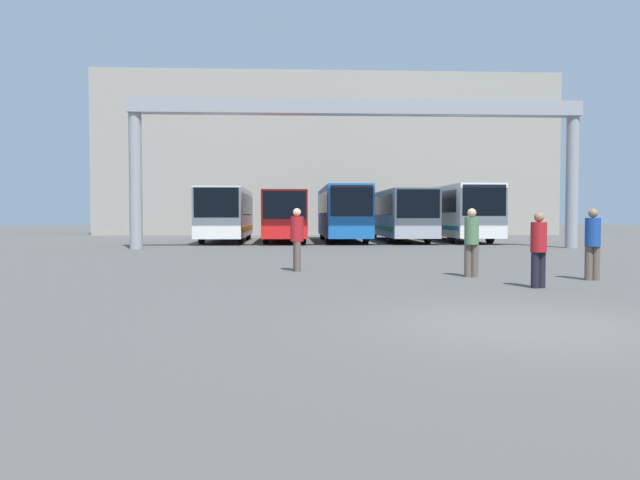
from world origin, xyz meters
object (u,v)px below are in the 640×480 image
(bus_slot_4, at_px, (456,210))
(pedestrian_mid_right, at_px, (539,248))
(pedestrian_near_left, at_px, (472,241))
(pedestrian_near_right, at_px, (593,242))
(bus_slot_0, at_px, (227,212))
(bus_slot_1, at_px, (285,213))
(pedestrian_far_center, at_px, (297,238))
(bus_slot_2, at_px, (342,211))
(bus_slot_3, at_px, (399,213))

(bus_slot_4, xyz_separation_m, pedestrian_mid_right, (-4.96, -24.80, -1.04))
(pedestrian_near_left, relative_size, pedestrian_near_right, 1.01)
(bus_slot_0, bearing_deg, pedestrian_near_left, -69.47)
(bus_slot_4, bearing_deg, pedestrian_mid_right, -101.31)
(pedestrian_mid_right, bearing_deg, bus_slot_1, -90.75)
(bus_slot_1, bearing_deg, bus_slot_0, 176.68)
(pedestrian_mid_right, xyz_separation_m, pedestrian_far_center, (-5.18, 4.35, 0.07))
(bus_slot_1, xyz_separation_m, bus_slot_2, (3.53, 0.25, 0.18))
(bus_slot_2, distance_m, bus_slot_3, 3.54)
(bus_slot_0, bearing_deg, bus_slot_4, -0.63)
(bus_slot_2, relative_size, pedestrian_far_center, 6.37)
(pedestrian_mid_right, relative_size, pedestrian_near_right, 0.94)
(pedestrian_far_center, bearing_deg, bus_slot_2, -16.91)
(bus_slot_2, bearing_deg, bus_slot_0, -179.65)
(bus_slot_1, height_order, bus_slot_3, bus_slot_3)
(pedestrian_near_left, xyz_separation_m, pedestrian_far_center, (-4.44, 1.88, 0.01))
(bus_slot_1, bearing_deg, bus_slot_4, 0.27)
(bus_slot_2, distance_m, pedestrian_near_right, 23.84)
(pedestrian_near_right, bearing_deg, bus_slot_3, -77.30)
(bus_slot_4, xyz_separation_m, pedestrian_near_left, (-5.70, -22.33, -0.98))
(bus_slot_2, relative_size, pedestrian_near_right, 6.51)
(bus_slot_4, distance_m, pedestrian_near_right, 23.48)
(bus_slot_0, bearing_deg, pedestrian_near_right, -64.59)
(pedestrian_near_left, height_order, pedestrian_near_right, pedestrian_near_left)
(bus_slot_3, xyz_separation_m, pedestrian_near_left, (-2.17, -22.72, -0.84))
(bus_slot_4, relative_size, pedestrian_near_left, 6.23)
(bus_slot_2, height_order, pedestrian_near_left, bus_slot_2)
(bus_slot_0, distance_m, pedestrian_near_right, 25.95)
(bus_slot_1, bearing_deg, pedestrian_far_center, -88.75)
(bus_slot_1, height_order, bus_slot_4, bus_slot_4)
(bus_slot_3, xyz_separation_m, bus_slot_4, (3.53, -0.39, 0.15))
(bus_slot_2, height_order, bus_slot_3, bus_slot_2)
(bus_slot_3, relative_size, bus_slot_4, 1.07)
(bus_slot_1, xyz_separation_m, pedestrian_near_left, (4.89, -22.28, -0.78))
(bus_slot_0, distance_m, bus_slot_2, 7.06)
(bus_slot_1, bearing_deg, pedestrian_mid_right, -77.19)
(pedestrian_near_left, distance_m, pedestrian_far_center, 4.83)
(bus_slot_2, bearing_deg, pedestrian_mid_right, -85.20)
(bus_slot_1, distance_m, bus_slot_2, 3.54)
(bus_slot_3, height_order, pedestrian_near_left, bus_slot_3)
(bus_slot_1, distance_m, bus_slot_4, 10.59)
(bus_slot_2, xyz_separation_m, bus_slot_4, (7.06, -0.20, 0.03))
(pedestrian_near_right, bearing_deg, bus_slot_1, -60.49)
(pedestrian_mid_right, height_order, pedestrian_far_center, pedestrian_far_center)
(pedestrian_mid_right, distance_m, pedestrian_near_left, 2.58)
(bus_slot_4, height_order, pedestrian_far_center, bus_slot_4)
(bus_slot_0, distance_m, bus_slot_4, 14.12)
(pedestrian_near_left, height_order, pedestrian_far_center, pedestrian_far_center)
(pedestrian_far_center, height_order, pedestrian_near_right, pedestrian_far_center)
(bus_slot_2, relative_size, pedestrian_mid_right, 6.90)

